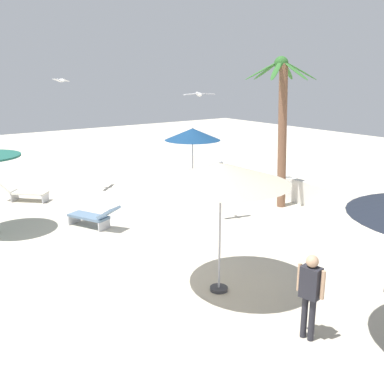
{
  "coord_description": "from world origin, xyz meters",
  "views": [
    {
      "loc": [
        10.55,
        -4.72,
        4.92
      ],
      "look_at": [
        0.0,
        2.95,
        1.4
      ],
      "focal_mm": 41.34,
      "sensor_mm": 36.0,
      "label": 1
    }
  ],
  "objects_px": {
    "patio_umbrella_3": "(193,135)",
    "palm_tree_1": "(282,116)",
    "patio_umbrella_1": "(221,173)",
    "seagull_1": "(61,80)",
    "seagull_0": "(199,94)",
    "guest_0": "(310,289)",
    "lounge_chair_0": "(94,216)",
    "lounge_chair_1": "(23,191)"
  },
  "relations": [
    {
      "from": "patio_umbrella_3",
      "to": "palm_tree_1",
      "type": "xyz_separation_m",
      "value": [
        2.98,
        1.87,
        0.86
      ]
    },
    {
      "from": "patio_umbrella_1",
      "to": "seagull_1",
      "type": "distance_m",
      "value": 10.71
    },
    {
      "from": "seagull_0",
      "to": "guest_0",
      "type": "bearing_deg",
      "value": -19.36
    },
    {
      "from": "lounge_chair_0",
      "to": "seagull_1",
      "type": "bearing_deg",
      "value": 168.56
    },
    {
      "from": "patio_umbrella_1",
      "to": "palm_tree_1",
      "type": "height_order",
      "value": "palm_tree_1"
    },
    {
      "from": "patio_umbrella_1",
      "to": "seagull_0",
      "type": "relative_size",
      "value": 3.04
    },
    {
      "from": "patio_umbrella_3",
      "to": "lounge_chair_1",
      "type": "xyz_separation_m",
      "value": [
        -3.34,
        -5.85,
        -2.14
      ]
    },
    {
      "from": "patio_umbrella_1",
      "to": "guest_0",
      "type": "xyz_separation_m",
      "value": [
        2.49,
        0.13,
        -1.76
      ]
    },
    {
      "from": "patio_umbrella_3",
      "to": "palm_tree_1",
      "type": "distance_m",
      "value": 3.62
    },
    {
      "from": "patio_umbrella_3",
      "to": "lounge_chair_1",
      "type": "distance_m",
      "value": 7.07
    },
    {
      "from": "patio_umbrella_1",
      "to": "seagull_1",
      "type": "height_order",
      "value": "seagull_1"
    },
    {
      "from": "patio_umbrella_3",
      "to": "seagull_1",
      "type": "distance_m",
      "value": 5.69
    },
    {
      "from": "palm_tree_1",
      "to": "lounge_chair_1",
      "type": "xyz_separation_m",
      "value": [
        -6.32,
        -7.72,
        -3.0
      ]
    },
    {
      "from": "guest_0",
      "to": "seagull_1",
      "type": "bearing_deg",
      "value": 178.73
    },
    {
      "from": "patio_umbrella_1",
      "to": "palm_tree_1",
      "type": "bearing_deg",
      "value": 122.89
    },
    {
      "from": "palm_tree_1",
      "to": "seagull_1",
      "type": "bearing_deg",
      "value": -138.41
    },
    {
      "from": "patio_umbrella_3",
      "to": "lounge_chair_1",
      "type": "height_order",
      "value": "patio_umbrella_3"
    },
    {
      "from": "patio_umbrella_3",
      "to": "guest_0",
      "type": "height_order",
      "value": "patio_umbrella_3"
    },
    {
      "from": "patio_umbrella_3",
      "to": "guest_0",
      "type": "xyz_separation_m",
      "value": [
        9.49,
        -4.21,
        -1.49
      ]
    },
    {
      "from": "patio_umbrella_3",
      "to": "seagull_0",
      "type": "height_order",
      "value": "seagull_0"
    },
    {
      "from": "patio_umbrella_1",
      "to": "seagull_0",
      "type": "bearing_deg",
      "value": 148.98
    },
    {
      "from": "patio_umbrella_3",
      "to": "palm_tree_1",
      "type": "height_order",
      "value": "palm_tree_1"
    },
    {
      "from": "patio_umbrella_1",
      "to": "seagull_1",
      "type": "bearing_deg",
      "value": 177.73
    },
    {
      "from": "patio_umbrella_3",
      "to": "seagull_0",
      "type": "relative_size",
      "value": 2.79
    },
    {
      "from": "lounge_chair_0",
      "to": "seagull_0",
      "type": "bearing_deg",
      "value": 59.47
    },
    {
      "from": "guest_0",
      "to": "seagull_0",
      "type": "height_order",
      "value": "seagull_0"
    },
    {
      "from": "lounge_chair_0",
      "to": "seagull_1",
      "type": "xyz_separation_m",
      "value": [
        -4.77,
        0.97,
        4.24
      ]
    },
    {
      "from": "palm_tree_1",
      "to": "lounge_chair_0",
      "type": "height_order",
      "value": "palm_tree_1"
    },
    {
      "from": "patio_umbrella_1",
      "to": "lounge_chair_0",
      "type": "xyz_separation_m",
      "value": [
        -5.77,
        -0.55,
        -2.41
      ]
    },
    {
      "from": "patio_umbrella_3",
      "to": "palm_tree_1",
      "type": "bearing_deg",
      "value": 32.16
    },
    {
      "from": "palm_tree_1",
      "to": "seagull_0",
      "type": "bearing_deg",
      "value": -90.07
    },
    {
      "from": "lounge_chair_1",
      "to": "seagull_1",
      "type": "bearing_deg",
      "value": 96.07
    },
    {
      "from": "lounge_chair_1",
      "to": "seagull_0",
      "type": "height_order",
      "value": "seagull_0"
    },
    {
      "from": "patio_umbrella_3",
      "to": "seagull_1",
      "type": "height_order",
      "value": "seagull_1"
    },
    {
      "from": "lounge_chair_1",
      "to": "seagull_1",
      "type": "xyz_separation_m",
      "value": [
        -0.2,
        1.93,
        4.25
      ]
    },
    {
      "from": "patio_umbrella_1",
      "to": "lounge_chair_0",
      "type": "relative_size",
      "value": 1.6
    },
    {
      "from": "patio_umbrella_3",
      "to": "seagull_1",
      "type": "bearing_deg",
      "value": -132.16
    },
    {
      "from": "patio_umbrella_3",
      "to": "seagull_1",
      "type": "xyz_separation_m",
      "value": [
        -3.55,
        -3.92,
        2.1
      ]
    },
    {
      "from": "seagull_1",
      "to": "lounge_chair_0",
      "type": "bearing_deg",
      "value": -11.44
    },
    {
      "from": "lounge_chair_1",
      "to": "seagull_1",
      "type": "distance_m",
      "value": 4.67
    },
    {
      "from": "patio_umbrella_1",
      "to": "lounge_chair_0",
      "type": "bearing_deg",
      "value": -174.57
    },
    {
      "from": "lounge_chair_0",
      "to": "patio_umbrella_1",
      "type": "bearing_deg",
      "value": 5.43
    }
  ]
}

